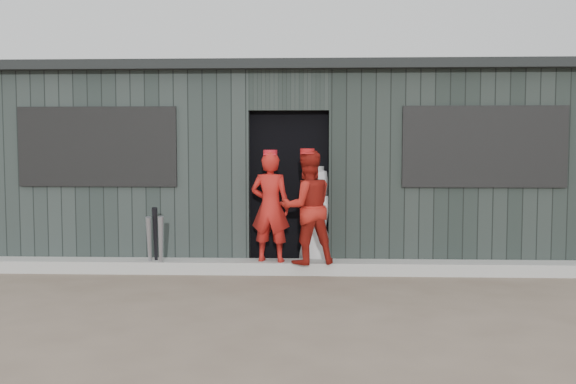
{
  "coord_description": "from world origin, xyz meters",
  "views": [
    {
      "loc": [
        0.31,
        -5.96,
        1.54
      ],
      "look_at": [
        0.0,
        1.8,
        1.0
      ],
      "focal_mm": 40.0,
      "sensor_mm": 36.0,
      "label": 1
    }
  ],
  "objects_px": {
    "dugout": "(293,165)",
    "bat_right": "(156,240)",
    "bat_left": "(149,245)",
    "bat_mid": "(161,245)",
    "player_grey_back": "(317,218)",
    "player_red_right": "(307,207)",
    "player_red_left": "(270,207)"
  },
  "relations": [
    {
      "from": "bat_left",
      "to": "player_red_left",
      "type": "relative_size",
      "value": 0.54
    },
    {
      "from": "player_red_left",
      "to": "player_grey_back",
      "type": "relative_size",
      "value": 1.04
    },
    {
      "from": "bat_right",
      "to": "player_red_right",
      "type": "bearing_deg",
      "value": -2.55
    },
    {
      "from": "bat_mid",
      "to": "dugout",
      "type": "xyz_separation_m",
      "value": [
        1.53,
        1.89,
        0.92
      ]
    },
    {
      "from": "player_red_left",
      "to": "player_red_right",
      "type": "relative_size",
      "value": 0.99
    },
    {
      "from": "bat_right",
      "to": "player_grey_back",
      "type": "distance_m",
      "value": 2.03
    },
    {
      "from": "player_grey_back",
      "to": "dugout",
      "type": "xyz_separation_m",
      "value": [
        -0.36,
        1.36,
        0.65
      ]
    },
    {
      "from": "bat_mid",
      "to": "bat_right",
      "type": "bearing_deg",
      "value": 128.45
    },
    {
      "from": "player_red_left",
      "to": "dugout",
      "type": "distance_m",
      "value": 1.79
    },
    {
      "from": "bat_mid",
      "to": "bat_right",
      "type": "relative_size",
      "value": 0.87
    },
    {
      "from": "bat_left",
      "to": "player_grey_back",
      "type": "xyz_separation_m",
      "value": [
        2.04,
        0.47,
        0.28
      ]
    },
    {
      "from": "bat_right",
      "to": "player_red_left",
      "type": "bearing_deg",
      "value": 2.25
    },
    {
      "from": "bat_mid",
      "to": "player_grey_back",
      "type": "relative_size",
      "value": 0.57
    },
    {
      "from": "player_red_left",
      "to": "player_red_right",
      "type": "xyz_separation_m",
      "value": [
        0.45,
        -0.14,
        0.01
      ]
    },
    {
      "from": "player_grey_back",
      "to": "bat_mid",
      "type": "bearing_deg",
      "value": 34.93
    },
    {
      "from": "bat_mid",
      "to": "player_grey_back",
      "type": "bearing_deg",
      "value": 15.81
    },
    {
      "from": "bat_mid",
      "to": "player_grey_back",
      "type": "distance_m",
      "value": 1.98
    },
    {
      "from": "player_red_right",
      "to": "player_grey_back",
      "type": "xyz_separation_m",
      "value": [
        0.12,
        0.5,
        -0.19
      ]
    },
    {
      "from": "dugout",
      "to": "player_red_right",
      "type": "bearing_deg",
      "value": -82.77
    },
    {
      "from": "player_red_right",
      "to": "bat_right",
      "type": "bearing_deg",
      "value": -21.18
    },
    {
      "from": "bat_left",
      "to": "bat_right",
      "type": "height_order",
      "value": "bat_right"
    },
    {
      "from": "dugout",
      "to": "bat_right",
      "type": "bearing_deg",
      "value": -132.39
    },
    {
      "from": "bat_right",
      "to": "player_red_right",
      "type": "xyz_separation_m",
      "value": [
        1.85,
        -0.08,
        0.41
      ]
    },
    {
      "from": "bat_mid",
      "to": "player_red_right",
      "type": "distance_m",
      "value": 1.82
    },
    {
      "from": "player_grey_back",
      "to": "dugout",
      "type": "bearing_deg",
      "value": -56.16
    },
    {
      "from": "bat_mid",
      "to": "dugout",
      "type": "bearing_deg",
      "value": 51.05
    },
    {
      "from": "player_red_left",
      "to": "dugout",
      "type": "relative_size",
      "value": 0.16
    },
    {
      "from": "bat_left",
      "to": "dugout",
      "type": "xyz_separation_m",
      "value": [
        1.68,
        1.83,
        0.93
      ]
    },
    {
      "from": "bat_left",
      "to": "dugout",
      "type": "height_order",
      "value": "dugout"
    },
    {
      "from": "bat_mid",
      "to": "player_red_left",
      "type": "height_order",
      "value": "player_red_left"
    },
    {
      "from": "bat_left",
      "to": "player_red_right",
      "type": "xyz_separation_m",
      "value": [
        1.92,
        -0.03,
        0.47
      ]
    },
    {
      "from": "bat_right",
      "to": "player_grey_back",
      "type": "height_order",
      "value": "player_grey_back"
    }
  ]
}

